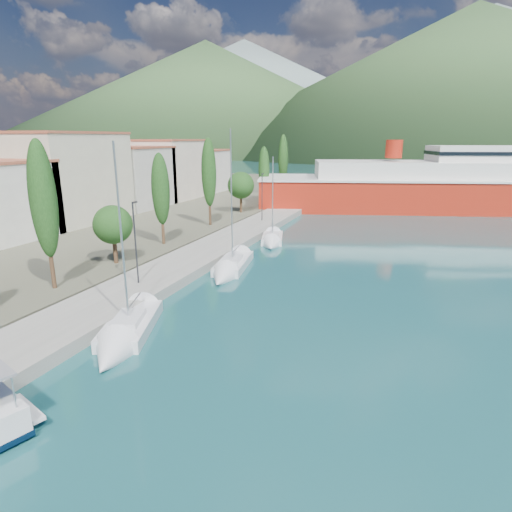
% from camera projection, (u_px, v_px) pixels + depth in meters
% --- Properties ---
extents(ground, '(1400.00, 1400.00, 0.00)m').
position_uv_depth(ground, '(385.00, 177.00, 125.35)').
color(ground, '#1B5155').
extents(quay, '(5.00, 88.00, 0.80)m').
position_uv_depth(quay, '(216.00, 248.00, 43.72)').
color(quay, gray).
rests_on(quay, ground).
extents(land_strip, '(70.00, 148.00, 0.70)m').
position_uv_depth(land_strip, '(22.00, 211.00, 65.80)').
color(land_strip, '#565644').
rests_on(land_strip, ground).
extents(town_buildings, '(9.20, 69.20, 11.30)m').
position_uv_depth(town_buildings, '(102.00, 180.00, 60.07)').
color(town_buildings, beige).
rests_on(town_buildings, land_strip).
extents(tree_row, '(3.84, 65.40, 11.13)m').
position_uv_depth(tree_row, '(201.00, 185.00, 50.39)').
color(tree_row, '#47301E').
rests_on(tree_row, land_strip).
extents(lamp_posts, '(0.15, 48.29, 6.06)m').
position_uv_depth(lamp_posts, '(151.00, 234.00, 32.78)').
color(lamp_posts, '#2D2D33').
rests_on(lamp_posts, quay).
extents(sailboat_near, '(5.30, 8.75, 12.08)m').
position_uv_depth(sailboat_near, '(121.00, 341.00, 23.82)').
color(sailboat_near, silver).
rests_on(sailboat_near, ground).
extents(sailboat_mid, '(3.91, 9.25, 12.92)m').
position_uv_depth(sailboat_mid, '(228.00, 271.00, 36.32)').
color(sailboat_mid, silver).
rests_on(sailboat_mid, ground).
extents(sailboat_far, '(4.04, 7.27, 10.18)m').
position_uv_depth(sailboat_far, '(272.00, 242.00, 46.46)').
color(sailboat_far, silver).
rests_on(sailboat_far, ground).
extents(ferry, '(59.23, 28.42, 11.55)m').
position_uv_depth(ferry, '(443.00, 188.00, 68.15)').
color(ferry, '#AC2110').
rests_on(ferry, ground).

